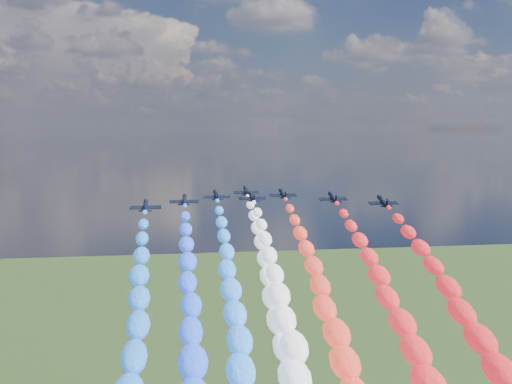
{
  "coord_description": "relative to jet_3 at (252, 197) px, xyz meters",
  "views": [
    {
      "loc": [
        -23.17,
        -160.92,
        118.21
      ],
      "look_at": [
        0.0,
        4.0,
        100.54
      ],
      "focal_mm": 41.65,
      "sensor_mm": 36.0,
      "label": 1
    }
  ],
  "objects": [
    {
      "name": "jet_6",
      "position": [
        22.88,
        -5.18,
        0.0
      ],
      "size": [
        8.33,
        11.26,
        4.74
      ],
      "primitive_type": null,
      "rotation": [
        0.23,
        0.0,
        -0.02
      ],
      "color": "black"
    },
    {
      "name": "trail_3",
      "position": [
        -0.0,
        -49.65,
        -21.23
      ],
      "size": [
        6.6,
        96.98,
        47.0
      ],
      "primitive_type": null,
      "color": "white"
    },
    {
      "name": "jet_0",
      "position": [
        -29.84,
        -16.26,
        0.0
      ],
      "size": [
        8.18,
        11.16,
        4.74
      ],
      "primitive_type": null,
      "rotation": [
        0.23,
        0.0,
        0.01
      ],
      "color": "black"
    },
    {
      "name": "jet_4",
      "position": [
        0.28,
        16.19,
        0.0
      ],
      "size": [
        8.26,
        11.21,
        4.74
      ],
      "primitive_type": null,
      "rotation": [
        0.23,
        0.0,
        -0.02
      ],
      "color": "black"
    },
    {
      "name": "trail_1",
      "position": [
        -19.68,
        -54.63,
        -21.23
      ],
      "size": [
        6.6,
        96.98,
        47.0
      ],
      "primitive_type": null,
      "color": "#2150FC"
    },
    {
      "name": "trail_6",
      "position": [
        22.88,
        -54.83,
        -21.23
      ],
      "size": [
        6.6,
        96.98,
        47.0
      ],
      "primitive_type": null,
      "color": "red"
    },
    {
      "name": "jet_5",
      "position": [
        10.41,
        6.42,
        0.0
      ],
      "size": [
        8.53,
        11.4,
        4.74
      ],
      "primitive_type": null,
      "rotation": [
        0.23,
        0.0,
        0.04
      ],
      "color": "black"
    },
    {
      "name": "trail_4",
      "position": [
        0.28,
        -33.46,
        -21.23
      ],
      "size": [
        6.6,
        96.98,
        47.0
      ],
      "primitive_type": null,
      "color": "white"
    },
    {
      "name": "jet_2",
      "position": [
        -10.02,
        5.21,
        0.0
      ],
      "size": [
        8.45,
        11.35,
        4.74
      ],
      "primitive_type": null,
      "rotation": [
        0.23,
        0.0,
        0.04
      ],
      "color": "black"
    },
    {
      "name": "trail_0",
      "position": [
        -29.84,
        -65.91,
        -21.23
      ],
      "size": [
        6.6,
        96.98,
        47.0
      ],
      "primitive_type": null,
      "color": "blue"
    },
    {
      "name": "trail_2",
      "position": [
        -10.02,
        -44.44,
        -21.23
      ],
      "size": [
        6.6,
        96.98,
        47.0
      ],
      "primitive_type": null,
      "color": "#2778F0"
    },
    {
      "name": "trail_7",
      "position": [
        33.89,
        -65.96,
        -21.23
      ],
      "size": [
        6.6,
        96.98,
        47.0
      ],
      "primitive_type": null,
      "color": "red"
    },
    {
      "name": "trail_5",
      "position": [
        10.41,
        -43.23,
        -21.23
      ],
      "size": [
        6.6,
        96.98,
        47.0
      ],
      "primitive_type": null,
      "color": "red"
    },
    {
      "name": "jet_3",
      "position": [
        0.0,
        0.0,
        0.0
      ],
      "size": [
        8.66,
        11.5,
        4.74
      ],
      "primitive_type": null,
      "rotation": [
        0.23,
        0.0,
        0.06
      ],
      "color": "black"
    },
    {
      "name": "jet_1",
      "position": [
        -19.68,
        -4.97,
        0.0
      ],
      "size": [
        8.72,
        11.54,
        4.74
      ],
      "primitive_type": null,
      "rotation": [
        0.23,
        0.0,
        -0.06
      ],
      "color": "black"
    },
    {
      "name": "jet_7",
      "position": [
        33.89,
        -16.31,
        0.0
      ],
      "size": [
        8.61,
        11.46,
        4.74
      ],
      "primitive_type": null,
      "rotation": [
        0.23,
        0.0,
        -0.05
      ],
      "color": "black"
    }
  ]
}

